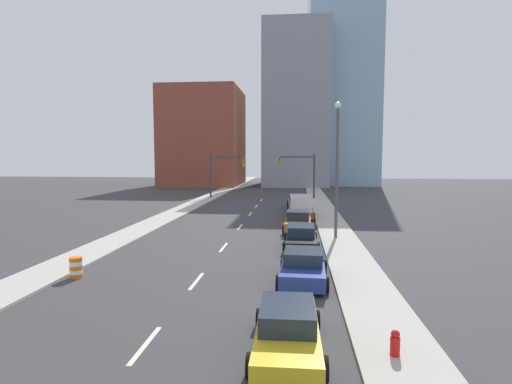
{
  "coord_description": "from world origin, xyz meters",
  "views": [
    {
      "loc": [
        4.33,
        -2.54,
        5.47
      ],
      "look_at": [
        0.64,
        34.05,
        2.2
      ],
      "focal_mm": 28.0,
      "sensor_mm": 36.0,
      "label": 1
    }
  ],
  "objects_px": {
    "traffic_signal_right": "(303,169)",
    "sedan_orange": "(298,222)",
    "traffic_signal_left": "(221,169)",
    "traffic_barrel": "(76,268)",
    "sedan_black": "(301,238)",
    "sedan_blue": "(303,267)",
    "box_truck_brown": "(300,207)",
    "sedan_gray": "(297,203)",
    "fire_hydrant": "(395,345)",
    "sedan_yellow": "(287,330)",
    "street_lamp": "(337,161)"
  },
  "relations": [
    {
      "from": "sedan_blue",
      "to": "sedan_black",
      "type": "distance_m",
      "value": 6.35
    },
    {
      "from": "traffic_signal_left",
      "to": "sedan_yellow",
      "type": "xyz_separation_m",
      "value": [
        9.6,
        -40.65,
        -3.2
      ]
    },
    {
      "from": "traffic_signal_right",
      "to": "sedan_blue",
      "type": "relative_size",
      "value": 1.36
    },
    {
      "from": "traffic_barrel",
      "to": "box_truck_brown",
      "type": "height_order",
      "value": "box_truck_brown"
    },
    {
      "from": "traffic_barrel",
      "to": "fire_hydrant",
      "type": "bearing_deg",
      "value": -25.85
    },
    {
      "from": "traffic_barrel",
      "to": "sedan_orange",
      "type": "relative_size",
      "value": 0.21
    },
    {
      "from": "traffic_signal_left",
      "to": "street_lamp",
      "type": "bearing_deg",
      "value": -63.44
    },
    {
      "from": "traffic_signal_right",
      "to": "traffic_barrel",
      "type": "relative_size",
      "value": 6.14
    },
    {
      "from": "traffic_signal_left",
      "to": "street_lamp",
      "type": "xyz_separation_m",
      "value": [
        12.46,
        -24.93,
        1.35
      ]
    },
    {
      "from": "traffic_barrel",
      "to": "sedan_black",
      "type": "relative_size",
      "value": 0.2
    },
    {
      "from": "traffic_signal_right",
      "to": "traffic_barrel",
      "type": "height_order",
      "value": "traffic_signal_right"
    },
    {
      "from": "traffic_signal_right",
      "to": "sedan_orange",
      "type": "height_order",
      "value": "traffic_signal_right"
    },
    {
      "from": "box_truck_brown",
      "to": "traffic_barrel",
      "type": "bearing_deg",
      "value": -119.55
    },
    {
      "from": "fire_hydrant",
      "to": "traffic_signal_right",
      "type": "bearing_deg",
      "value": 92.51
    },
    {
      "from": "traffic_signal_left",
      "to": "sedan_yellow",
      "type": "distance_m",
      "value": 41.89
    },
    {
      "from": "sedan_blue",
      "to": "sedan_orange",
      "type": "height_order",
      "value": "sedan_orange"
    },
    {
      "from": "sedan_blue",
      "to": "box_truck_brown",
      "type": "relative_size",
      "value": 0.78
    },
    {
      "from": "traffic_signal_left",
      "to": "sedan_black",
      "type": "relative_size",
      "value": 1.22
    },
    {
      "from": "street_lamp",
      "to": "sedan_orange",
      "type": "relative_size",
      "value": 1.95
    },
    {
      "from": "traffic_barrel",
      "to": "street_lamp",
      "type": "height_order",
      "value": "street_lamp"
    },
    {
      "from": "traffic_signal_right",
      "to": "sedan_gray",
      "type": "height_order",
      "value": "traffic_signal_right"
    },
    {
      "from": "traffic_signal_right",
      "to": "sedan_blue",
      "type": "bearing_deg",
      "value": -90.94
    },
    {
      "from": "sedan_blue",
      "to": "box_truck_brown",
      "type": "height_order",
      "value": "box_truck_brown"
    },
    {
      "from": "sedan_orange",
      "to": "sedan_gray",
      "type": "height_order",
      "value": "sedan_orange"
    },
    {
      "from": "sedan_yellow",
      "to": "sedan_blue",
      "type": "height_order",
      "value": "sedan_blue"
    },
    {
      "from": "traffic_signal_left",
      "to": "sedan_gray",
      "type": "height_order",
      "value": "traffic_signal_left"
    },
    {
      "from": "sedan_gray",
      "to": "sedan_orange",
      "type": "bearing_deg",
      "value": -91.08
    },
    {
      "from": "street_lamp",
      "to": "sedan_orange",
      "type": "height_order",
      "value": "street_lamp"
    },
    {
      "from": "sedan_black",
      "to": "box_truck_brown",
      "type": "relative_size",
      "value": 0.87
    },
    {
      "from": "traffic_barrel",
      "to": "sedan_orange",
      "type": "distance_m",
      "value": 15.95
    },
    {
      "from": "traffic_signal_left",
      "to": "street_lamp",
      "type": "relative_size",
      "value": 0.65
    },
    {
      "from": "street_lamp",
      "to": "sedan_yellow",
      "type": "xyz_separation_m",
      "value": [
        -2.86,
        -15.71,
        -4.55
      ]
    },
    {
      "from": "traffic_signal_left",
      "to": "sedan_blue",
      "type": "xyz_separation_m",
      "value": [
        10.14,
        -34.27,
        -3.18
      ]
    },
    {
      "from": "traffic_signal_left",
      "to": "traffic_barrel",
      "type": "relative_size",
      "value": 6.14
    },
    {
      "from": "fire_hydrant",
      "to": "sedan_yellow",
      "type": "height_order",
      "value": "sedan_yellow"
    },
    {
      "from": "traffic_signal_left",
      "to": "traffic_signal_right",
      "type": "height_order",
      "value": "same"
    },
    {
      "from": "sedan_black",
      "to": "sedan_orange",
      "type": "bearing_deg",
      "value": 91.47
    },
    {
      "from": "traffic_signal_left",
      "to": "traffic_signal_right",
      "type": "bearing_deg",
      "value": 0.0
    },
    {
      "from": "traffic_signal_right",
      "to": "sedan_blue",
      "type": "distance_m",
      "value": 34.43
    },
    {
      "from": "sedan_yellow",
      "to": "sedan_orange",
      "type": "height_order",
      "value": "sedan_orange"
    },
    {
      "from": "traffic_signal_right",
      "to": "traffic_barrel",
      "type": "distance_m",
      "value": 36.56
    },
    {
      "from": "traffic_signal_left",
      "to": "sedan_black",
      "type": "bearing_deg",
      "value": -70.08
    },
    {
      "from": "sedan_orange",
      "to": "fire_hydrant",
      "type": "bearing_deg",
      "value": -80.49
    },
    {
      "from": "sedan_blue",
      "to": "traffic_signal_left",
      "type": "bearing_deg",
      "value": 108.55
    },
    {
      "from": "traffic_signal_right",
      "to": "street_lamp",
      "type": "bearing_deg",
      "value": -85.97
    },
    {
      "from": "street_lamp",
      "to": "traffic_signal_left",
      "type": "bearing_deg",
      "value": 116.56
    },
    {
      "from": "sedan_orange",
      "to": "sedan_gray",
      "type": "xyz_separation_m",
      "value": [
        -0.09,
        12.63,
        -0.03
      ]
    },
    {
      "from": "sedan_gray",
      "to": "box_truck_brown",
      "type": "bearing_deg",
      "value": -88.27
    },
    {
      "from": "fire_hydrant",
      "to": "sedan_orange",
      "type": "xyz_separation_m",
      "value": [
        -2.52,
        18.48,
        0.28
      ]
    },
    {
      "from": "traffic_signal_left",
      "to": "sedan_black",
      "type": "height_order",
      "value": "traffic_signal_left"
    }
  ]
}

